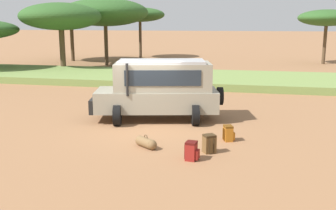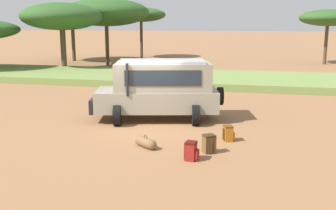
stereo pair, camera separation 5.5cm
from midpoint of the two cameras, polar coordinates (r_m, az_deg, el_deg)
ground_plane at (r=15.10m, az=-3.46°, el=-3.20°), size 320.00×320.00×0.00m
grass_bank at (r=26.43m, az=3.53°, el=3.87°), size 120.00×7.00×0.44m
safari_vehicle at (r=15.99m, az=-1.37°, el=2.43°), size 5.48×3.42×2.44m
backpack_beside_front_wheel at (r=12.18m, az=5.86°, el=-5.62°), size 0.47×0.48×0.57m
backpack_cluster_center at (r=11.51m, az=3.31°, el=-6.69°), size 0.43×0.39×0.55m
backpack_near_rear_wheel at (r=13.44m, az=8.65°, el=-4.10°), size 0.43×0.43×0.53m
duffel_bag_low_black_case at (r=12.65m, az=-3.35°, el=-5.46°), size 0.82×0.69×0.42m
acacia_tree_left_mid at (r=41.63m, az=-13.97°, el=12.72°), size 6.82×6.75×5.52m
acacia_tree_centre_back at (r=32.68m, az=-15.36°, el=12.26°), size 6.34×6.43×5.42m
acacia_tree_right_mid at (r=36.71m, az=-9.15°, el=13.12°), size 7.74×7.92×5.99m
acacia_tree_far_right at (r=44.46m, az=-4.12°, el=12.91°), size 5.42×5.87×5.48m
acacia_tree_distant_right at (r=40.15m, az=22.01°, el=11.62°), size 5.24×4.80×5.06m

